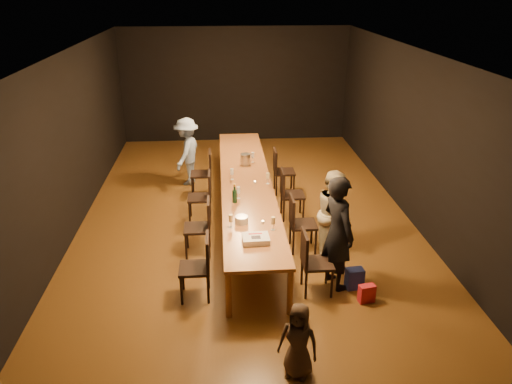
{
  "coord_description": "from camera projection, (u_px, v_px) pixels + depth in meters",
  "views": [
    {
      "loc": [
        -0.46,
        -8.3,
        4.08
      ],
      "look_at": [
        0.09,
        -1.1,
        1.0
      ],
      "focal_mm": 35.0,
      "sensor_mm": 36.0,
      "label": 1
    }
  ],
  "objects": [
    {
      "name": "plate_stack",
      "position": [
        242.0,
        220.0,
        7.38
      ],
      "size": [
        0.23,
        0.23,
        0.11
      ],
      "primitive_type": "cylinder",
      "rotation": [
        0.0,
        0.0,
        0.18
      ],
      "color": "silver",
      "rests_on": "table"
    },
    {
      "name": "wineglass_2",
      "position": [
        238.0,
        193.0,
        8.2
      ],
      "size": [
        0.06,
        0.06,
        0.21
      ],
      "primitive_type": null,
      "color": "silver",
      "rests_on": "table"
    },
    {
      "name": "chair_right_3",
      "position": [
        284.0,
        171.0,
        10.22
      ],
      "size": [
        0.42,
        0.42,
        0.93
      ],
      "primitive_type": null,
      "rotation": [
        0.0,
        0.0,
        -1.57
      ],
      "color": "black",
      "rests_on": "ground"
    },
    {
      "name": "champagne_bottle",
      "position": [
        235.0,
        193.0,
        8.03
      ],
      "size": [
        0.09,
        0.09,
        0.32
      ],
      "primitive_type": null,
      "rotation": [
        0.0,
        0.0,
        0.25
      ],
      "color": "black",
      "rests_on": "table"
    },
    {
      "name": "ice_bucket",
      "position": [
        245.0,
        159.0,
        9.71
      ],
      "size": [
        0.24,
        0.24,
        0.22
      ],
      "primitive_type": "cylinder",
      "rotation": [
        0.0,
        0.0,
        0.28
      ],
      "color": "#ACADB1",
      "rests_on": "table"
    },
    {
      "name": "birthday_cake",
      "position": [
        256.0,
        239.0,
        6.86
      ],
      "size": [
        0.38,
        0.31,
        0.09
      ],
      "rotation": [
        0.0,
        0.0,
        0.03
      ],
      "color": "white",
      "rests_on": "table"
    },
    {
      "name": "chair_left_0",
      "position": [
        194.0,
        267.0,
        6.8
      ],
      "size": [
        0.42,
        0.42,
        0.93
      ],
      "primitive_type": null,
      "rotation": [
        0.0,
        0.0,
        1.57
      ],
      "color": "black",
      "rests_on": "ground"
    },
    {
      "name": "tealight_mid",
      "position": [
        255.0,
        182.0,
        8.86
      ],
      "size": [
        0.05,
        0.05,
        0.03
      ],
      "primitive_type": "cylinder",
      "color": "#B2B7B2",
      "rests_on": "table"
    },
    {
      "name": "tealight_near",
      "position": [
        263.0,
        222.0,
        7.41
      ],
      "size": [
        0.05,
        0.05,
        0.03
      ],
      "primitive_type": "cylinder",
      "color": "#B2B7B2",
      "rests_on": "table"
    },
    {
      "name": "man_blue",
      "position": [
        187.0,
        152.0,
        10.56
      ],
      "size": [
        0.8,
        1.05,
        1.45
      ],
      "primitive_type": "imported",
      "rotation": [
        0.0,
        0.0,
        -1.88
      ],
      "color": "#8BA7D7",
      "rests_on": "ground"
    },
    {
      "name": "wineglass_1",
      "position": [
        273.0,
        224.0,
        7.16
      ],
      "size": [
        0.06,
        0.06,
        0.21
      ],
      "primitive_type": null,
      "color": "beige",
      "rests_on": "table"
    },
    {
      "name": "chair_right_0",
      "position": [
        317.0,
        262.0,
        6.92
      ],
      "size": [
        0.42,
        0.42,
        0.93
      ],
      "primitive_type": null,
      "rotation": [
        0.0,
        0.0,
        -1.57
      ],
      "color": "black",
      "rests_on": "ground"
    },
    {
      "name": "woman_tan",
      "position": [
        334.0,
        213.0,
        7.81
      ],
      "size": [
        0.72,
        0.82,
        1.42
      ],
      "primitive_type": "imported",
      "rotation": [
        0.0,
        0.0,
        1.26
      ],
      "color": "beige",
      "rests_on": "ground"
    },
    {
      "name": "ground",
      "position": [
        246.0,
        219.0,
        9.24
      ],
      "size": [
        10.0,
        10.0,
        0.0
      ],
      "primitive_type": "plane",
      "color": "#452911",
      "rests_on": "ground"
    },
    {
      "name": "wineglass_4",
      "position": [
        232.0,
        174.0,
        8.98
      ],
      "size": [
        0.06,
        0.06,
        0.21
      ],
      "primitive_type": null,
      "color": "silver",
      "rests_on": "table"
    },
    {
      "name": "child",
      "position": [
        298.0,
        341.0,
        5.43
      ],
      "size": [
        0.53,
        0.45,
        0.91
      ],
      "primitive_type": "imported",
      "rotation": [
        0.0,
        0.0,
        -0.43
      ],
      "color": "#413024",
      "rests_on": "ground"
    },
    {
      "name": "gift_bag_red",
      "position": [
        367.0,
        294.0,
        6.81
      ],
      "size": [
        0.24,
        0.16,
        0.26
      ],
      "primitive_type": "cube",
      "rotation": [
        0.0,
        0.0,
        0.19
      ],
      "color": "red",
      "rests_on": "ground"
    },
    {
      "name": "table",
      "position": [
        246.0,
        184.0,
        8.97
      ],
      "size": [
        0.9,
        6.0,
        0.75
      ],
      "color": "brown",
      "rests_on": "ground"
    },
    {
      "name": "chair_left_3",
      "position": [
        201.0,
        173.0,
        10.1
      ],
      "size": [
        0.42,
        0.42,
        0.93
      ],
      "primitive_type": null,
      "rotation": [
        0.0,
        0.0,
        1.57
      ],
      "color": "black",
      "rests_on": "ground"
    },
    {
      "name": "room_shell",
      "position": [
        246.0,
        108.0,
        8.43
      ],
      "size": [
        6.04,
        10.04,
        3.02
      ],
      "color": "black",
      "rests_on": "ground"
    },
    {
      "name": "chair_left_1",
      "position": [
        197.0,
        227.0,
        7.9
      ],
      "size": [
        0.42,
        0.42,
        0.93
      ],
      "primitive_type": null,
      "rotation": [
        0.0,
        0.0,
        1.57
      ],
      "color": "black",
      "rests_on": "ground"
    },
    {
      "name": "wineglass_5",
      "position": [
        253.0,
        157.0,
        9.83
      ],
      "size": [
        0.06,
        0.06,
        0.21
      ],
      "primitive_type": null,
      "color": "silver",
      "rests_on": "table"
    },
    {
      "name": "wineglass_3",
      "position": [
        268.0,
        178.0,
        8.79
      ],
      "size": [
        0.06,
        0.06,
        0.21
      ],
      "primitive_type": null,
      "color": "beige",
      "rests_on": "table"
    },
    {
      "name": "chair_right_2",
      "position": [
        293.0,
        194.0,
        9.12
      ],
      "size": [
        0.42,
        0.42,
        0.93
      ],
      "primitive_type": null,
      "rotation": [
        0.0,
        0.0,
        -1.57
      ],
      "color": "black",
      "rests_on": "ground"
    },
    {
      "name": "chair_left_2",
      "position": [
        199.0,
        197.0,
        9.0
      ],
      "size": [
        0.42,
        0.42,
        0.93
      ],
      "primitive_type": null,
      "rotation": [
        0.0,
        0.0,
        1.57
      ],
      "color": "black",
      "rests_on": "ground"
    },
    {
      "name": "wineglass_0",
      "position": [
        231.0,
        221.0,
        7.23
      ],
      "size": [
        0.06,
        0.06,
        0.21
      ],
      "primitive_type": null,
      "color": "beige",
      "rests_on": "table"
    },
    {
      "name": "tealight_far",
      "position": [
        250.0,
        155.0,
        10.24
      ],
      "size": [
        0.05,
        0.05,
        0.03
      ],
      "primitive_type": "cylinder",
      "color": "#B2B7B2",
      "rests_on": "table"
    },
    {
      "name": "gift_bag_blue",
      "position": [
        355.0,
        278.0,
        7.12
      ],
      "size": [
        0.26,
        0.19,
        0.31
      ],
      "primitive_type": "cube",
      "rotation": [
        0.0,
        0.0,
        0.11
      ],
      "color": "#273AAA",
      "rests_on": "ground"
    },
    {
      "name": "chair_right_1",
      "position": [
        303.0,
        224.0,
        8.02
      ],
      "size": [
        0.42,
        0.42,
        0.93
      ],
      "primitive_type": null,
      "rotation": [
        0.0,
        0.0,
        -1.57
      ],
      "color": "black",
      "rests_on": "ground"
    },
    {
      "name": "woman_birthday",
      "position": [
        338.0,
        233.0,
        6.94
      ],
      "size": [
        0.6,
        0.72,
        1.68
      ],
      "primitive_type": "imported",
      "rotation": [
        0.0,
        0.0,
        1.95
      ],
      "color": "black",
      "rests_on": "ground"
    }
  ]
}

